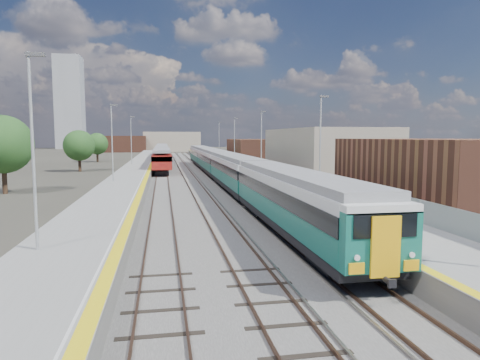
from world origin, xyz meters
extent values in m
plane|color=#47443A|center=(0.00, 50.00, 0.00)|extent=(320.00, 320.00, 0.00)
cube|color=#565451|center=(-2.25, 52.50, 0.03)|extent=(10.50, 155.00, 0.06)
cube|color=#4C3323|center=(0.78, 55.00, 0.11)|extent=(0.07, 160.00, 0.14)
cube|color=#4C3323|center=(2.22, 55.00, 0.11)|extent=(0.07, 160.00, 0.14)
cube|color=#4C3323|center=(-2.72, 55.00, 0.11)|extent=(0.07, 160.00, 0.14)
cube|color=#4C3323|center=(-1.28, 55.00, 0.11)|extent=(0.07, 160.00, 0.14)
cube|color=#4C3323|center=(-6.22, 55.00, 0.11)|extent=(0.07, 160.00, 0.14)
cube|color=#4C3323|center=(-4.78, 55.00, 0.11)|extent=(0.07, 160.00, 0.14)
cube|color=gray|center=(0.45, 55.00, 0.10)|extent=(0.08, 160.00, 0.10)
cube|color=gray|center=(-0.95, 55.00, 0.10)|extent=(0.08, 160.00, 0.10)
cube|color=slate|center=(5.25, 52.50, 0.50)|extent=(4.70, 155.00, 1.00)
cube|color=gray|center=(5.25, 52.50, 1.00)|extent=(4.70, 155.00, 0.03)
cube|color=yellow|center=(3.15, 52.50, 1.02)|extent=(0.40, 155.00, 0.01)
cube|color=gray|center=(7.45, 52.50, 1.60)|extent=(0.06, 155.00, 1.20)
cylinder|color=#9EA0A3|center=(6.60, 22.00, 4.77)|extent=(0.12, 0.12, 7.50)
cube|color=#4C4C4F|center=(6.85, 22.00, 8.42)|extent=(0.70, 0.18, 0.14)
cylinder|color=#9EA0A3|center=(6.60, 42.00, 4.77)|extent=(0.12, 0.12, 7.50)
cube|color=#4C4C4F|center=(6.85, 42.00, 8.42)|extent=(0.70, 0.18, 0.14)
cylinder|color=#9EA0A3|center=(6.60, 62.00, 4.77)|extent=(0.12, 0.12, 7.50)
cube|color=#4C4C4F|center=(6.85, 62.00, 8.42)|extent=(0.70, 0.18, 0.14)
cylinder|color=#9EA0A3|center=(6.60, 82.00, 4.77)|extent=(0.12, 0.12, 7.50)
cube|color=#4C4C4F|center=(6.85, 82.00, 8.42)|extent=(0.70, 0.18, 0.14)
cube|color=slate|center=(-9.05, 52.50, 0.50)|extent=(4.30, 155.00, 1.00)
cube|color=gray|center=(-9.05, 52.50, 1.00)|extent=(4.30, 155.00, 0.03)
cube|color=yellow|center=(-7.15, 52.50, 1.02)|extent=(0.45, 155.00, 0.01)
cube|color=silver|center=(-7.50, 52.50, 1.03)|extent=(0.08, 155.00, 0.01)
cylinder|color=#9EA0A3|center=(-10.20, 8.00, 4.77)|extent=(0.12, 0.12, 7.50)
cube|color=#4C4C4F|center=(-9.95, 8.00, 8.42)|extent=(0.70, 0.18, 0.14)
cylinder|color=#9EA0A3|center=(-10.20, 34.00, 4.77)|extent=(0.12, 0.12, 7.50)
cube|color=#4C4C4F|center=(-9.95, 34.00, 8.42)|extent=(0.70, 0.18, 0.14)
cylinder|color=#9EA0A3|center=(-10.20, 60.00, 4.77)|extent=(0.12, 0.12, 7.50)
cube|color=#4C4C4F|center=(-9.95, 60.00, 8.42)|extent=(0.70, 0.18, 0.14)
cube|color=brown|center=(14.00, 18.00, 2.60)|extent=(9.00, 16.00, 5.20)
cube|color=gray|center=(16.00, 45.00, 3.20)|extent=(11.00, 22.00, 6.40)
cube|color=brown|center=(13.00, 78.00, 2.40)|extent=(8.00, 18.00, 4.80)
cube|color=gray|center=(-2.00, 150.00, 3.50)|extent=(20.00, 14.00, 7.00)
cube|color=brown|center=(-18.00, 145.00, 2.80)|extent=(14.00, 12.00, 5.60)
cube|color=gray|center=(-45.00, 190.00, 20.00)|extent=(11.00, 11.00, 40.00)
cube|color=black|center=(1.50, 12.50, 0.83)|extent=(2.55, 18.31, 0.43)
cube|color=#136556|center=(1.50, 12.50, 1.58)|extent=(2.65, 18.31, 1.07)
cube|color=black|center=(1.50, 12.50, 2.42)|extent=(2.70, 18.31, 0.73)
cube|color=silver|center=(1.50, 12.50, 3.00)|extent=(2.65, 18.31, 0.45)
cube|color=gray|center=(1.50, 12.50, 3.40)|extent=(2.35, 18.31, 0.38)
cube|color=black|center=(1.50, 31.30, 0.83)|extent=(2.55, 18.31, 0.43)
cube|color=#136556|center=(1.50, 31.30, 1.58)|extent=(2.65, 18.31, 1.07)
cube|color=black|center=(1.50, 31.30, 2.42)|extent=(2.70, 18.31, 0.73)
cube|color=silver|center=(1.50, 31.30, 3.00)|extent=(2.65, 18.31, 0.45)
cube|color=gray|center=(1.50, 31.30, 3.40)|extent=(2.35, 18.31, 0.38)
cube|color=black|center=(1.50, 50.11, 0.83)|extent=(2.55, 18.31, 0.43)
cube|color=#136556|center=(1.50, 50.11, 1.58)|extent=(2.65, 18.31, 1.07)
cube|color=black|center=(1.50, 50.11, 2.42)|extent=(2.70, 18.31, 0.73)
cube|color=silver|center=(1.50, 50.11, 3.00)|extent=(2.65, 18.31, 0.45)
cube|color=gray|center=(1.50, 50.11, 3.40)|extent=(2.35, 18.31, 0.38)
cube|color=black|center=(1.50, 68.92, 0.83)|extent=(2.55, 18.31, 0.43)
cube|color=#136556|center=(1.50, 68.92, 1.58)|extent=(2.65, 18.31, 1.07)
cube|color=black|center=(1.50, 68.92, 2.42)|extent=(2.70, 18.31, 0.73)
cube|color=silver|center=(1.50, 68.92, 3.00)|extent=(2.65, 18.31, 0.45)
cube|color=gray|center=(1.50, 68.92, 3.40)|extent=(2.35, 18.31, 0.38)
cube|color=#136556|center=(1.50, 3.11, 2.02)|extent=(2.63, 0.56, 1.97)
cube|color=black|center=(1.50, 2.82, 2.58)|extent=(2.16, 0.06, 0.75)
cube|color=#F2AE0F|center=(1.50, 2.76, 1.92)|extent=(0.99, 0.09, 1.97)
cube|color=black|center=(-5.50, 56.20, 0.45)|extent=(1.81, 15.37, 0.63)
cube|color=maroon|center=(-5.50, 56.20, 1.95)|extent=(2.66, 18.08, 1.90)
cube|color=black|center=(-5.50, 56.20, 2.43)|extent=(2.72, 18.08, 0.67)
cube|color=gray|center=(-5.50, 56.20, 3.38)|extent=(2.38, 18.08, 0.38)
cube|color=black|center=(-5.50, 74.78, 0.45)|extent=(1.81, 15.37, 0.63)
cube|color=maroon|center=(-5.50, 74.78, 1.95)|extent=(2.66, 18.08, 1.90)
cube|color=black|center=(-5.50, 74.78, 2.43)|extent=(2.72, 18.08, 0.67)
cube|color=gray|center=(-5.50, 74.78, 3.38)|extent=(2.38, 18.08, 0.38)
cube|color=black|center=(-5.50, 93.36, 0.45)|extent=(1.81, 15.37, 0.63)
cube|color=maroon|center=(-5.50, 93.36, 1.95)|extent=(2.66, 18.08, 1.90)
cube|color=black|center=(-5.50, 93.36, 2.43)|extent=(2.72, 18.08, 0.67)
cube|color=gray|center=(-5.50, 93.36, 3.38)|extent=(2.38, 18.08, 0.38)
cylinder|color=#382619|center=(-20.01, 33.82, 1.29)|extent=(0.44, 0.44, 2.58)
sphere|color=#1D491C|center=(-20.01, 33.82, 4.65)|extent=(5.44, 5.44, 5.44)
cylinder|color=#382619|center=(-17.94, 59.46, 1.11)|extent=(0.44, 0.44, 2.22)
sphere|color=#1D491C|center=(-17.94, 59.46, 4.01)|extent=(4.68, 4.68, 4.68)
cylinder|color=#382619|center=(-18.90, 84.45, 1.07)|extent=(0.44, 0.44, 2.14)
sphere|color=#1D491C|center=(-18.90, 84.45, 3.86)|extent=(4.51, 4.51, 4.51)
cylinder|color=#382619|center=(22.64, 58.66, 1.20)|extent=(0.44, 0.44, 2.40)
sphere|color=#1D491C|center=(22.64, 58.66, 4.34)|extent=(5.08, 5.08, 5.08)
camera|label=1|loc=(-5.35, -9.36, 5.39)|focal=32.00mm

